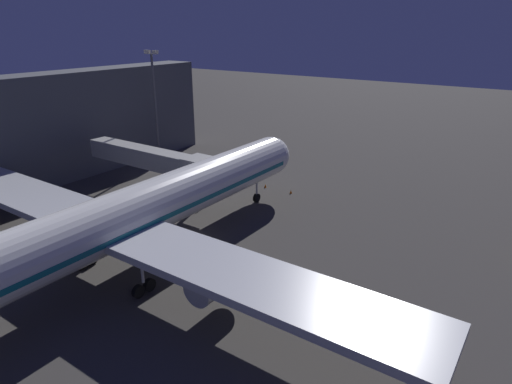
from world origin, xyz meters
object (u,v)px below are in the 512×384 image
Objects in this scene: airliner_at_gate at (117,222)px; traffic_cone_nose_port at (291,192)px; jet_bridge at (156,160)px; traffic_cone_nose_starboard at (265,186)px; apron_floodlight_mast at (155,99)px.

airliner_at_gate is 108.60× the size of traffic_cone_nose_port.
traffic_cone_nose_port is at bearing -138.02° from jet_bridge.
airliner_at_gate is 108.60× the size of traffic_cone_nose_starboard.
jet_bridge is 16.54m from traffic_cone_nose_starboard.
jet_bridge is at bearing 41.98° from traffic_cone_nose_port.
apron_floodlight_mast is (13.88, -13.32, 5.15)m from jet_bridge.
apron_floodlight_mast is at bearing -2.18° from traffic_cone_nose_starboard.
traffic_cone_nose_port is (-13.82, -12.44, -5.48)m from jet_bridge.
traffic_cone_nose_port is at bearing 178.17° from apron_floodlight_mast.
traffic_cone_nose_port is (-27.70, 0.89, -10.63)m from apron_floodlight_mast.
jet_bridge is 1.14× the size of apron_floodlight_mast.
jet_bridge is at bearing 136.17° from apron_floodlight_mast.
apron_floodlight_mast reaches higher than airliner_at_gate.
jet_bridge is at bearing -53.81° from airliner_at_gate.
jet_bridge reaches higher than traffic_cone_nose_starboard.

